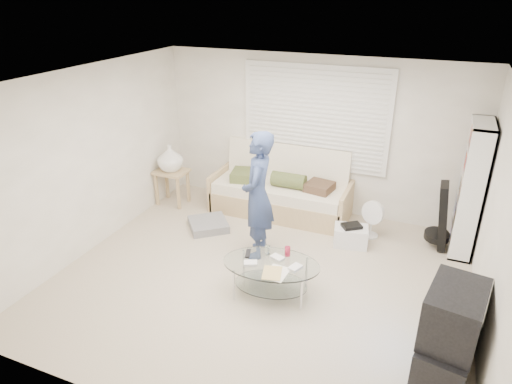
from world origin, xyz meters
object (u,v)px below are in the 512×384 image
at_px(futon_sofa, 281,192).
at_px(tv_unit, 450,332).
at_px(coffee_table, 271,269).
at_px(bookshelf, 470,189).

xyz_separation_m(futon_sofa, tv_unit, (2.60, -2.60, 0.10)).
distance_m(futon_sofa, tv_unit, 3.68).
bearing_deg(coffee_table, bookshelf, 43.58).
height_order(bookshelf, coffee_table, bookshelf).
distance_m(tv_unit, coffee_table, 2.03).
relative_size(futon_sofa, tv_unit, 2.38).
relative_size(futon_sofa, bookshelf, 1.20).
bearing_deg(tv_unit, futon_sofa, 135.03).
xyz_separation_m(bookshelf, tv_unit, (-0.13, -2.48, -0.47)).
bearing_deg(coffee_table, tv_unit, -13.73).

